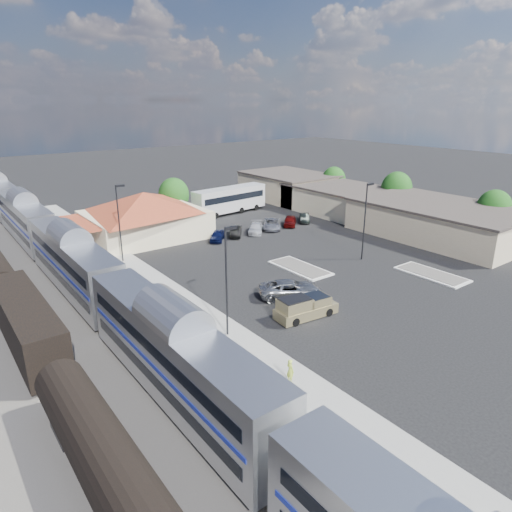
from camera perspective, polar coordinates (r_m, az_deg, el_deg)
ground at (r=47.33m, az=3.54°, el=-3.27°), size 280.00×280.00×0.00m
railbed at (r=45.53m, az=-24.35°, el=-5.87°), size 16.00×100.00×0.12m
platform at (r=46.14m, az=-12.91°, el=-4.22°), size 5.50×92.00×0.18m
passenger_train at (r=47.04m, az=-21.89°, el=-1.06°), size 3.00×104.00×5.55m
freight_cars at (r=38.29m, az=-26.71°, el=-7.82°), size 2.80×46.00×4.00m
station_depot at (r=63.78m, az=-13.78°, el=5.04°), size 18.35×12.24×6.20m
buildings_east at (r=75.51m, az=12.89°, el=6.54°), size 14.40×51.40×4.80m
traffic_island_south at (r=51.16m, az=5.52°, el=-1.46°), size 3.30×7.50×0.21m
traffic_island_north at (r=52.59m, az=21.10°, el=-2.12°), size 3.30×7.50×0.21m
lamp_plat_s at (r=34.79m, az=-3.62°, el=-2.19°), size 1.08×0.25×9.00m
lamp_plat_n at (r=53.78m, az=-16.70°, el=4.67°), size 1.08×0.25×9.00m
lamp_lot at (r=54.00m, az=13.54°, el=5.00°), size 1.08×0.25×9.00m
tree_east_a at (r=70.48m, az=27.60°, el=5.35°), size 4.56×4.56×6.42m
tree_east_b at (r=78.42m, az=17.16°, el=8.08°), size 4.94×4.94×6.96m
tree_east_c at (r=87.31m, az=9.69°, el=9.38°), size 4.41×4.41×6.21m
tree_depot at (r=72.02m, az=-10.24°, el=7.56°), size 4.71×4.71×6.63m
pickup_truck at (r=39.80m, az=6.29°, el=-6.37°), size 5.76×2.57×1.93m
suv at (r=43.52m, az=4.36°, el=-4.15°), size 6.58×5.45×1.67m
coach_bus at (r=75.75m, az=-3.30°, el=7.18°), size 13.57×4.20×4.28m
person_a at (r=30.90m, az=4.30°, el=-14.12°), size 0.41×0.62×1.69m
person_b at (r=35.17m, az=-5.78°, el=-9.77°), size 0.70×0.87×1.68m
parked_car_a at (r=61.12m, az=-4.85°, el=2.54°), size 3.89×4.04×1.36m
parked_car_b at (r=63.03m, az=-2.54°, el=3.12°), size 3.80×4.25×1.40m
parked_car_c at (r=64.60m, az=-0.04°, el=3.51°), size 4.51×4.79×1.36m
parked_car_d at (r=66.71m, az=2.01°, el=4.05°), size 5.24×5.64×1.47m
parked_car_e at (r=68.49m, az=4.26°, el=4.39°), size 4.20×4.25×1.45m
parked_car_f at (r=70.80m, az=6.06°, el=4.76°), size 3.54×3.93×1.30m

